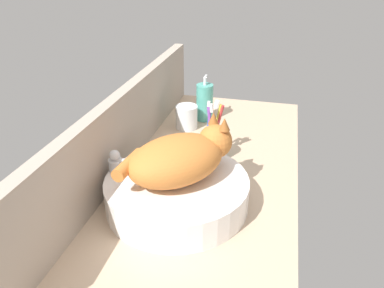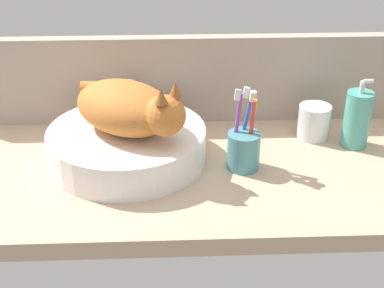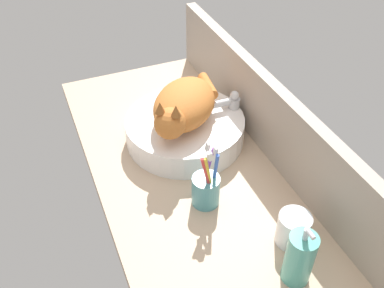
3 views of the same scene
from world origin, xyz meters
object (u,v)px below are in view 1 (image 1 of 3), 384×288
(toothbrush_cup, at_px, (214,143))
(water_glass, at_px, (187,118))
(sink_basin, at_px, (177,192))
(soap_dispenser, at_px, (205,102))
(cat, at_px, (181,157))
(faucet, at_px, (121,172))

(toothbrush_cup, relative_size, water_glass, 2.21)
(sink_basin, bearing_deg, water_glass, 11.67)
(water_glass, bearing_deg, soap_dispenser, -27.69)
(cat, xyz_separation_m, toothbrush_cup, (0.25, -0.04, -0.09))
(toothbrush_cup, xyz_separation_m, water_glass, (0.19, 0.14, -0.01))
(faucet, xyz_separation_m, soap_dispenser, (0.54, -0.10, -0.00))
(sink_basin, xyz_separation_m, toothbrush_cup, (0.26, -0.05, 0.01))
(sink_basin, relative_size, toothbrush_cup, 1.93)
(sink_basin, height_order, faucet, faucet)
(sink_basin, height_order, cat, cat)
(soap_dispenser, relative_size, water_glass, 2.03)
(sink_basin, distance_m, cat, 0.10)
(cat, distance_m, faucet, 0.17)
(cat, height_order, toothbrush_cup, cat)
(water_glass, bearing_deg, sink_basin, -168.33)
(toothbrush_cup, bearing_deg, sink_basin, 170.14)
(toothbrush_cup, bearing_deg, faucet, 142.88)
(faucet, relative_size, water_glass, 1.61)
(sink_basin, bearing_deg, soap_dispenser, 4.95)
(cat, xyz_separation_m, water_glass, (0.44, 0.10, -0.10))
(cat, relative_size, faucet, 2.21)
(faucet, xyz_separation_m, toothbrush_cup, (0.26, -0.20, -0.02))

